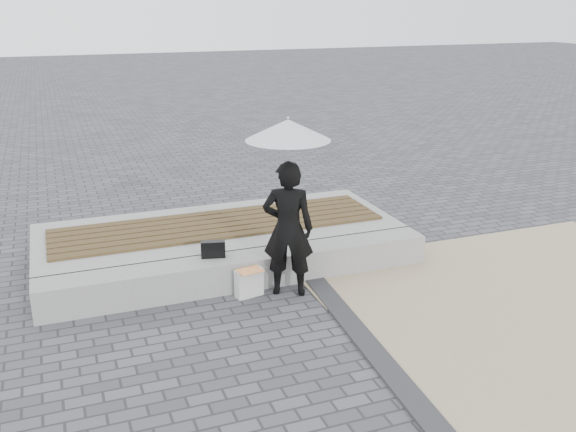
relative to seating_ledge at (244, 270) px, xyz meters
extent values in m
plane|color=#4E4E53|center=(0.00, -1.60, -0.20)|extent=(80.00, 80.00, 0.00)
cube|color=tan|center=(3.20, -2.10, -0.19)|extent=(5.00, 5.00, 0.02)
cube|color=#2F2F31|center=(0.75, -2.10, -0.18)|extent=(0.61, 5.20, 0.04)
cube|color=#A1A09B|center=(0.00, 0.00, 0.00)|extent=(5.00, 0.45, 0.40)
cube|color=#9D9E98|center=(0.00, 1.20, 0.00)|extent=(5.00, 2.00, 0.40)
imported|color=black|center=(0.44, -0.41, 0.64)|extent=(0.72, 0.62, 1.67)
cylinder|color=silver|center=(0.44, -0.41, 1.22)|extent=(0.02, 0.02, 0.98)
cone|color=silver|center=(0.44, -0.41, 1.83)|extent=(0.98, 0.98, 0.24)
sphere|color=silver|center=(0.44, -0.41, 1.97)|extent=(0.03, 0.03, 0.03)
cube|color=black|center=(-0.36, 0.08, 0.31)|extent=(0.31, 0.17, 0.21)
cube|color=white|center=(-0.03, -0.33, -0.02)|extent=(0.36, 0.20, 0.35)
cube|color=#F23C4A|center=(-0.03, -0.38, 0.16)|extent=(0.32, 0.26, 0.01)
camera|label=1|loc=(-2.10, -7.09, 3.22)|focal=39.74mm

